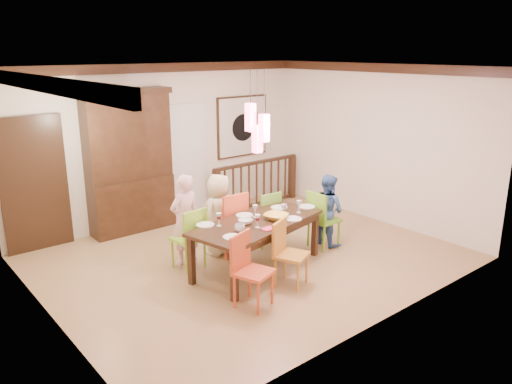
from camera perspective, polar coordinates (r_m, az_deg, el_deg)
floor at (r=7.90m, az=-0.78°, el=-7.44°), size 6.00×6.00×0.00m
ceiling at (r=7.25m, az=-0.87°, el=14.08°), size 6.00×6.00×0.00m
wall_back at (r=9.48m, az=-10.36°, el=5.48°), size 6.00×0.00×6.00m
wall_left at (r=6.10m, az=-23.39°, el=-1.49°), size 0.00×5.00×5.00m
wall_right at (r=9.57m, az=13.40°, el=5.40°), size 0.00×5.00×5.00m
crown_molding at (r=7.25m, az=-0.87°, el=13.45°), size 6.00×5.00×0.16m
panel_door at (r=8.64m, az=-24.02°, el=0.58°), size 1.04×0.07×2.24m
white_doorway at (r=9.70m, az=-8.34°, el=3.40°), size 0.97×0.05×2.22m
painting at (r=10.41m, az=-1.58°, el=7.50°), size 1.25×0.06×1.25m
pendant_cluster at (r=6.90m, az=0.15°, el=7.36°), size 0.27×0.21×1.14m
dining_table at (r=7.26m, az=0.14°, el=-3.96°), size 2.23×1.35×0.75m
chair_far_left at (r=7.43m, az=-7.81°, el=-4.71°), size 0.46×0.46×0.93m
chair_far_mid at (r=7.84m, az=-3.21°, el=-3.03°), size 0.48×0.48×1.03m
chair_far_right at (r=8.23m, az=0.90°, el=-2.53°), size 0.43×0.43×0.92m
chair_near_left at (r=6.28m, az=-0.29°, el=-8.51°), size 0.54×0.54×0.94m
chair_near_mid at (r=6.84m, az=4.08°, el=-6.60°), size 0.54×0.54×0.91m
chair_end_right at (r=8.19m, az=7.80°, el=-2.62°), size 0.43×0.43×0.95m
china_hutch at (r=8.97m, az=-14.30°, el=3.38°), size 1.59×0.46×2.51m
balustrade at (r=10.22m, az=0.07°, el=1.04°), size 2.13×0.12×0.96m
person_far_left at (r=7.55m, az=-8.14°, el=-3.10°), size 0.54×0.39×1.39m
person_far_mid at (r=7.84m, az=-4.24°, el=-2.59°), size 0.72×0.57×1.30m
person_end_right at (r=8.31m, az=8.18°, el=-2.00°), size 0.46×0.59×1.19m
serving_bowl at (r=7.30m, az=2.31°, el=-2.82°), size 0.42×0.42×0.08m
small_bowl at (r=7.11m, az=-1.21°, el=-3.39°), size 0.25×0.25×0.07m
cup_left at (r=6.81m, az=-1.86°, el=-4.12°), size 0.16×0.16×0.11m
cup_right at (r=7.73m, az=3.19°, el=-1.72°), size 0.10×0.10×0.08m
plate_far_left at (r=7.09m, az=-5.82°, el=-3.75°), size 0.26×0.26×0.01m
plate_far_mid at (r=7.45m, az=-1.33°, el=-2.67°), size 0.26×0.26×0.01m
plate_far_right at (r=7.82m, az=2.65°, el=-1.78°), size 0.26×0.26×0.01m
plate_near_left at (r=6.62m, az=-2.69°, el=-5.16°), size 0.26×0.26×0.01m
plate_near_mid at (r=7.32m, az=4.25°, el=-3.07°), size 0.26×0.26×0.01m
plate_end_right at (r=7.89m, az=5.83°, el=-1.67°), size 0.26×0.26×0.01m
wine_glass_a at (r=7.02m, az=-4.27°, el=-3.15°), size 0.08×0.08×0.19m
wine_glass_b at (r=7.36m, az=-0.11°, el=-2.18°), size 0.08×0.08×0.19m
wine_glass_c at (r=6.94m, az=0.17°, el=-3.34°), size 0.08×0.08×0.19m
wine_glass_d at (r=7.59m, az=4.92°, el=-1.67°), size 0.08×0.08×0.19m
napkin at (r=6.91m, az=1.42°, el=-4.22°), size 0.18×0.14×0.01m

